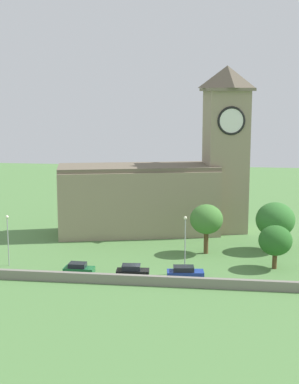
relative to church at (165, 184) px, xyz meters
name	(u,v)px	position (x,y,z in m)	size (l,w,h in m)	color
ground_plane	(157,247)	(-0.12, -10.02, -8.51)	(200.00, 200.00, 0.00)	#517F42
church	(165,184)	(0.00, 0.00, 0.00)	(33.75, 16.48, 28.45)	gray
quay_barrier	(141,280)	(-0.12, -27.82, -7.87)	(50.61, 0.70, 1.26)	gray
car_green	(79,269)	(-8.85, -25.02, -7.66)	(4.02, 2.20, 1.68)	#1E6B38
car_black	(132,271)	(-1.56, -25.35, -7.59)	(4.41, 2.47, 1.82)	black
car_blue	(185,273)	(5.27, -24.81, -7.63)	(4.97, 2.73, 1.73)	#233D9E
streetlamp_west_end	(8,232)	(-19.61, -22.25, -3.71)	(0.44, 0.44, 7.21)	#9EA0A5
streetlamp_west_mid	(185,236)	(5.10, -22.52, -3.34)	(0.44, 0.44, 7.86)	#9EA0A5
tree_riverside_east	(275,241)	(17.21, -18.70, -4.55)	(4.61, 4.61, 6.06)	brown
tree_riverside_west	(206,219)	(7.58, -12.42, -3.27)	(4.94, 4.94, 7.51)	brown
tree_churchyard	(275,220)	(17.94, -9.65, -3.67)	(5.94, 5.94, 7.55)	brown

